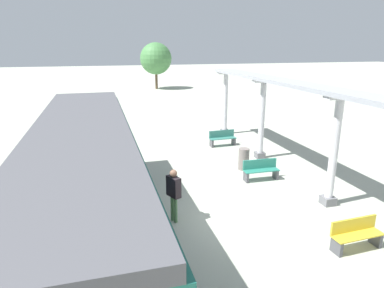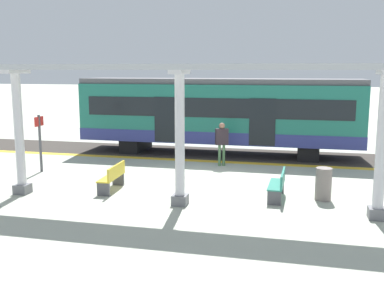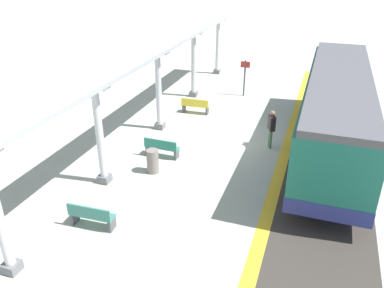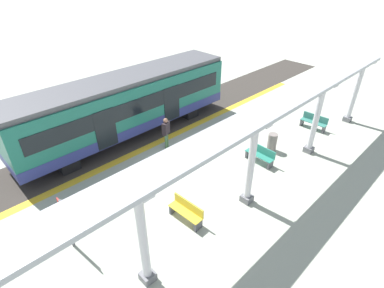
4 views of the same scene
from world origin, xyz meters
name	(u,v)px [view 1 (image 1 of 4)]	position (x,y,z in m)	size (l,w,h in m)	color
ground_plane	(249,215)	(0.00, 0.00, 0.00)	(176.00, 176.00, 0.00)	#A8AD9C
tactile_edge_strip	(152,228)	(-3.26, 0.00, 0.00)	(0.44, 26.43, 0.01)	gold
trackbed	(91,236)	(-5.08, 0.00, 0.00)	(3.20, 38.43, 0.01)	#38332D
train_near_carriage	(86,184)	(-5.08, -0.35, 1.83)	(2.65, 12.69, 3.48)	#1C6A5B
canopy_pillar_third	(334,152)	(3.03, -0.04, 1.97)	(1.10, 0.44, 3.89)	slate
canopy_pillar_fourth	(262,119)	(3.03, 5.35, 1.97)	(1.10, 0.44, 3.89)	slate
canopy_pillar_fifth	(225,103)	(3.03, 10.33, 1.97)	(1.10, 0.44, 3.89)	slate
canopy_beam	(342,93)	(3.03, -0.09, 3.97)	(1.20, 21.65, 0.16)	#A8AAB2
bench_near_end	(261,170)	(1.76, 2.73, 0.44)	(1.51, 0.48, 0.86)	#2A7D6A
bench_mid_platform	(356,234)	(2.02, -2.56, 0.44)	(1.52, 0.51, 0.86)	gold
bench_far_end	(222,138)	(1.98, 7.91, 0.44)	(1.52, 0.51, 0.86)	#387C70
trash_bin	(244,159)	(1.57, 4.05, 0.50)	(0.48, 0.48, 0.99)	slate
passenger_waiting_near_edge	(174,189)	(-2.51, 0.25, 1.11)	(0.42, 0.56, 1.77)	#446B42
tree_left_background	(156,59)	(2.78, 34.38, 3.80)	(3.98, 3.98, 5.80)	brown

